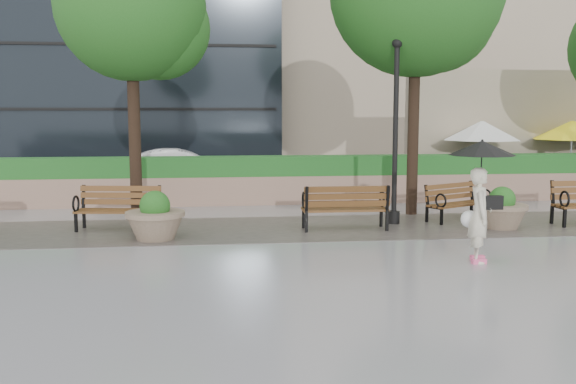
{
  "coord_description": "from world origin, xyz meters",
  "views": [
    {
      "loc": [
        -2.03,
        -11.09,
        2.63
      ],
      "look_at": [
        -0.62,
        0.88,
        1.1
      ],
      "focal_mm": 40.0,
      "sensor_mm": 36.0,
      "label": 1
    }
  ],
  "objects": [
    {
      "name": "patio_umb_white",
      "position": [
        6.52,
        8.58,
        1.99
      ],
      "size": [
        2.5,
        2.5,
        2.3
      ],
      "color": "black",
      "rests_on": "ground"
    },
    {
      "name": "lamppost",
      "position": [
        2.15,
        3.32,
        1.89
      ],
      "size": [
        0.28,
        0.28,
        4.27
      ],
      "color": "black",
      "rests_on": "ground"
    },
    {
      "name": "cobble_strip",
      "position": [
        0.0,
        3.0,
        0.01
      ],
      "size": [
        28.0,
        3.2,
        0.01
      ],
      "primitive_type": "cube",
      "color": "#383330",
      "rests_on": "ground"
    },
    {
      "name": "bench_1",
      "position": [
        -4.12,
        3.2,
        0.29
      ],
      "size": [
        1.89,
        0.98,
        0.97
      ],
      "rotation": [
        0.0,
        0.0,
        -0.15
      ],
      "color": "brown",
      "rests_on": "ground"
    },
    {
      "name": "cafe_wall",
      "position": [
        9.5,
        10.0,
        2.0
      ],
      "size": [
        10.0,
        0.6,
        4.0
      ],
      "primitive_type": "cube",
      "color": "tan",
      "rests_on": "ground"
    },
    {
      "name": "bench_3",
      "position": [
        3.78,
        3.56,
        0.26
      ],
      "size": [
        1.76,
        1.33,
        0.89
      ],
      "rotation": [
        0.0,
        0.0,
        0.47
      ],
      "color": "brown",
      "rests_on": "ground"
    },
    {
      "name": "cafe_hedge",
      "position": [
        9.0,
        7.8,
        0.45
      ],
      "size": [
        8.0,
        0.5,
        0.9
      ],
      "primitive_type": "cube",
      "color": "#1C551E",
      "rests_on": "ground"
    },
    {
      "name": "tree_0",
      "position": [
        -3.7,
        4.42,
        4.89
      ],
      "size": [
        3.53,
        3.44,
        6.75
      ],
      "color": "black",
      "rests_on": "ground"
    },
    {
      "name": "asphalt_street",
      "position": [
        0.0,
        11.0,
        0.0
      ],
      "size": [
        40.0,
        7.0,
        0.0
      ],
      "primitive_type": "cube",
      "color": "black",
      "rests_on": "ground"
    },
    {
      "name": "patio_umb_yellow_a",
      "position": [
        9.68,
        8.76,
        1.99
      ],
      "size": [
        2.5,
        2.5,
        2.3
      ],
      "color": "black",
      "rests_on": "ground"
    },
    {
      "name": "hedge_wall",
      "position": [
        0.0,
        7.0,
        0.66
      ],
      "size": [
        24.0,
        0.8,
        1.35
      ],
      "color": "#916E5D",
      "rests_on": "ground"
    },
    {
      "name": "bench_2",
      "position": [
        0.86,
        2.68,
        0.3
      ],
      "size": [
        1.9,
        0.78,
        1.01
      ],
      "rotation": [
        0.0,
        0.0,
        3.13
      ],
      "color": "brown",
      "rests_on": "ground"
    },
    {
      "name": "ground",
      "position": [
        0.0,
        0.0,
        0.0
      ],
      "size": [
        100.0,
        100.0,
        0.0
      ],
      "primitive_type": "plane",
      "color": "gray",
      "rests_on": "ground"
    },
    {
      "name": "planter_left",
      "position": [
        -3.22,
        2.08,
        0.4
      ],
      "size": [
        1.21,
        1.21,
        1.01
      ],
      "color": "#7F6B56",
      "rests_on": "ground"
    },
    {
      "name": "planter_right",
      "position": [
        4.39,
        2.45,
        0.37
      ],
      "size": [
        1.13,
        1.13,
        0.95
      ],
      "color": "#7F6B56",
      "rests_on": "ground"
    },
    {
      "name": "car_right",
      "position": [
        -3.09,
        10.32,
        0.69
      ],
      "size": [
        4.26,
        1.75,
        1.37
      ],
      "primitive_type": "imported",
      "rotation": [
        0.0,
        0.0,
        1.64
      ],
      "color": "silver",
      "rests_on": "ground"
    },
    {
      "name": "pedestrian",
      "position": [
        2.57,
        -0.54,
        1.29
      ],
      "size": [
        1.15,
        1.15,
        2.11
      ],
      "rotation": [
        0.0,
        0.0,
        1.27
      ],
      "color": "beige",
      "rests_on": "ground"
    }
  ]
}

